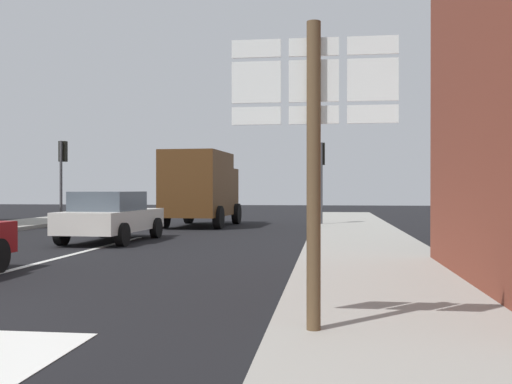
% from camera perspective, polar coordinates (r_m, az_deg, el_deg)
% --- Properties ---
extents(ground_plane, '(80.00, 80.00, 0.00)m').
position_cam_1_polar(ground_plane, '(16.92, -13.56, -4.95)').
color(ground_plane, black).
extents(sidewalk_right, '(3.05, 44.00, 0.14)m').
position_cam_1_polar(sidewalk_right, '(13.87, 10.95, -5.80)').
color(sidewalk_right, gray).
rests_on(sidewalk_right, ground).
extents(lane_centre_stripe, '(0.16, 12.00, 0.01)m').
position_cam_1_polar(lane_centre_stripe, '(13.28, -19.72, -6.36)').
color(lane_centre_stripe, silver).
rests_on(lane_centre_stripe, ground).
extents(sedan_far, '(2.10, 4.27, 1.47)m').
position_cam_1_polar(sedan_far, '(17.50, -14.04, -2.28)').
color(sedan_far, beige).
rests_on(sedan_far, ground).
extents(delivery_truck, '(2.68, 5.10, 3.05)m').
position_cam_1_polar(delivery_truck, '(24.10, -5.42, 0.54)').
color(delivery_truck, '#4C2D14').
rests_on(delivery_truck, ground).
extents(route_sign_post, '(1.66, 0.14, 3.20)m').
position_cam_1_polar(route_sign_post, '(5.82, 5.69, 4.88)').
color(route_sign_post, brown).
rests_on(route_sign_post, ground).
extents(traffic_light_far_right, '(0.30, 0.49, 3.43)m').
position_cam_1_polar(traffic_light_far_right, '(23.76, 6.42, 2.69)').
color(traffic_light_far_right, '#47474C').
rests_on(traffic_light_far_right, ground).
extents(traffic_light_far_left, '(0.30, 0.49, 3.65)m').
position_cam_1_polar(traffic_light_far_left, '(26.87, -18.49, 2.75)').
color(traffic_light_far_left, '#47474C').
rests_on(traffic_light_far_left, ground).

